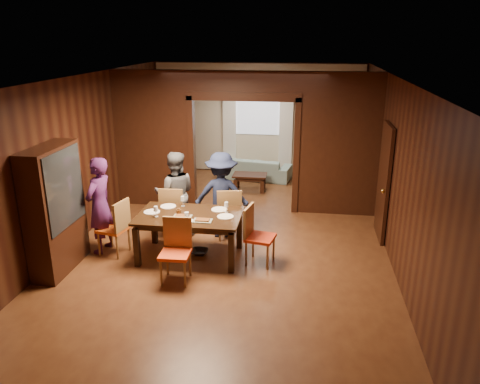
# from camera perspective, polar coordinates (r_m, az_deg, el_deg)

# --- Properties ---
(floor) EXTENTS (9.00, 9.00, 0.00)m
(floor) POSITION_cam_1_polar(r_m,az_deg,el_deg) (8.67, -1.02, -5.68)
(floor) COLOR #522917
(floor) RESTS_ON ground
(ceiling) EXTENTS (5.50, 9.00, 0.02)m
(ceiling) POSITION_cam_1_polar(r_m,az_deg,el_deg) (7.93, -1.14, 13.79)
(ceiling) COLOR silver
(ceiling) RESTS_ON room_walls
(room_walls) EXTENTS (5.52, 9.01, 2.90)m
(room_walls) POSITION_cam_1_polar(r_m,az_deg,el_deg) (9.98, 0.64, 6.71)
(room_walls) COLOR black
(room_walls) RESTS_ON floor
(person_purple) EXTENTS (0.50, 0.67, 1.67)m
(person_purple) POSITION_cam_1_polar(r_m,az_deg,el_deg) (8.24, -16.74, -1.59)
(person_purple) COLOR #471C52
(person_purple) RESTS_ON floor
(person_grey) EXTENTS (0.89, 0.76, 1.58)m
(person_grey) POSITION_cam_1_polar(r_m,az_deg,el_deg) (8.69, -7.92, -0.20)
(person_grey) COLOR #505156
(person_grey) RESTS_ON floor
(person_navy) EXTENTS (1.07, 0.66, 1.59)m
(person_navy) POSITION_cam_1_polar(r_m,az_deg,el_deg) (8.53, -2.25, -0.35)
(person_navy) COLOR #161D38
(person_navy) RESTS_ON floor
(sofa) EXTENTS (1.95, 1.01, 0.54)m
(sofa) POSITION_cam_1_polar(r_m,az_deg,el_deg) (12.17, 1.82, 2.92)
(sofa) COLOR #7EA4A6
(sofa) RESTS_ON floor
(serving_bowl) EXTENTS (0.30, 0.30, 0.07)m
(serving_bowl) POSITION_cam_1_polar(r_m,az_deg,el_deg) (7.79, -5.12, -2.28)
(serving_bowl) COLOR black
(serving_bowl) RESTS_ON dining_table
(dining_table) EXTENTS (1.70, 1.06, 0.76)m
(dining_table) POSITION_cam_1_polar(r_m,az_deg,el_deg) (7.89, -6.10, -5.33)
(dining_table) COLOR black
(dining_table) RESTS_ON floor
(coffee_table) EXTENTS (0.80, 0.50, 0.40)m
(coffee_table) POSITION_cam_1_polar(r_m,az_deg,el_deg) (11.24, 1.20, 1.20)
(coffee_table) COLOR black
(coffee_table) RESTS_ON floor
(chair_left) EXTENTS (0.52, 0.52, 0.97)m
(chair_left) POSITION_cam_1_polar(r_m,az_deg,el_deg) (8.21, -15.23, -4.14)
(chair_left) COLOR #D35113
(chair_left) RESTS_ON floor
(chair_right) EXTENTS (0.52, 0.52, 0.97)m
(chair_right) POSITION_cam_1_polar(r_m,az_deg,el_deg) (7.59, 2.49, -5.36)
(chair_right) COLOR red
(chair_right) RESTS_ON floor
(chair_far_l) EXTENTS (0.46, 0.46, 0.97)m
(chair_far_l) POSITION_cam_1_polar(r_m,az_deg,el_deg) (8.73, -8.04, -2.26)
(chair_far_l) COLOR #C96512
(chair_far_l) RESTS_ON floor
(chair_far_r) EXTENTS (0.52, 0.52, 0.97)m
(chair_far_r) POSITION_cam_1_polar(r_m,az_deg,el_deg) (8.55, -1.33, -2.51)
(chair_far_r) COLOR orange
(chair_far_r) RESTS_ON floor
(chair_near) EXTENTS (0.45, 0.45, 0.97)m
(chair_near) POSITION_cam_1_polar(r_m,az_deg,el_deg) (7.12, -7.92, -7.25)
(chair_near) COLOR #ED4316
(chair_near) RESTS_ON floor
(hutch) EXTENTS (0.40, 1.20, 2.00)m
(hutch) POSITION_cam_1_polar(r_m,az_deg,el_deg) (7.79, -21.63, -2.01)
(hutch) COLOR black
(hutch) RESTS_ON floor
(door_right) EXTENTS (0.06, 0.90, 2.10)m
(door_right) POSITION_cam_1_polar(r_m,az_deg,el_deg) (8.79, 17.14, 1.13)
(door_right) COLOR black
(door_right) RESTS_ON floor
(window_far) EXTENTS (1.20, 0.03, 1.30)m
(window_far) POSITION_cam_1_polar(r_m,az_deg,el_deg) (12.44, 2.19, 10.00)
(window_far) COLOR silver
(window_far) RESTS_ON back_wall
(curtain_left) EXTENTS (0.35, 0.06, 2.40)m
(curtain_left) POSITION_cam_1_polar(r_m,az_deg,el_deg) (12.58, -1.29, 8.02)
(curtain_left) COLOR white
(curtain_left) RESTS_ON back_wall
(curtain_right) EXTENTS (0.35, 0.06, 2.40)m
(curtain_right) POSITION_cam_1_polar(r_m,az_deg,el_deg) (12.43, 5.62, 7.80)
(curtain_right) COLOR white
(curtain_right) RESTS_ON back_wall
(plate_left) EXTENTS (0.27, 0.27, 0.01)m
(plate_left) POSITION_cam_1_polar(r_m,az_deg,el_deg) (7.94, -10.69, -2.39)
(plate_left) COLOR white
(plate_left) RESTS_ON dining_table
(plate_far_l) EXTENTS (0.27, 0.27, 0.01)m
(plate_far_l) POSITION_cam_1_polar(r_m,az_deg,el_deg) (8.14, -8.74, -1.73)
(plate_far_l) COLOR white
(plate_far_l) RESTS_ON dining_table
(plate_far_r) EXTENTS (0.27, 0.27, 0.01)m
(plate_far_r) POSITION_cam_1_polar(r_m,az_deg,el_deg) (7.91, -2.54, -2.14)
(plate_far_r) COLOR white
(plate_far_r) RESTS_ON dining_table
(plate_right) EXTENTS (0.27, 0.27, 0.01)m
(plate_right) POSITION_cam_1_polar(r_m,az_deg,el_deg) (7.61, -1.79, -3.01)
(plate_right) COLOR white
(plate_right) RESTS_ON dining_table
(plate_near) EXTENTS (0.27, 0.27, 0.01)m
(plate_near) POSITION_cam_1_polar(r_m,az_deg,el_deg) (7.46, -6.70, -3.57)
(plate_near) COLOR white
(plate_near) RESTS_ON dining_table
(platter_a) EXTENTS (0.30, 0.20, 0.04)m
(platter_a) POSITION_cam_1_polar(r_m,az_deg,el_deg) (7.64, -7.04, -2.95)
(platter_a) COLOR gray
(platter_a) RESTS_ON dining_table
(platter_b) EXTENTS (0.30, 0.20, 0.04)m
(platter_b) POSITION_cam_1_polar(r_m,az_deg,el_deg) (7.45, -4.60, -3.44)
(platter_b) COLOR gray
(platter_b) RESTS_ON dining_table
(wineglass_left) EXTENTS (0.08, 0.08, 0.18)m
(wineglass_left) POSITION_cam_1_polar(r_m,az_deg,el_deg) (7.70, -10.22, -2.36)
(wineglass_left) COLOR white
(wineglass_left) RESTS_ON dining_table
(wineglass_far) EXTENTS (0.08, 0.08, 0.18)m
(wineglass_far) POSITION_cam_1_polar(r_m,az_deg,el_deg) (8.10, -7.00, -1.12)
(wineglass_far) COLOR silver
(wineglass_far) RESTS_ON dining_table
(wineglass_right) EXTENTS (0.08, 0.08, 0.18)m
(wineglass_right) POSITION_cam_1_polar(r_m,az_deg,el_deg) (7.77, -1.67, -1.86)
(wineglass_right) COLOR silver
(wineglass_right) RESTS_ON dining_table
(tumbler) EXTENTS (0.07, 0.07, 0.14)m
(tumbler) POSITION_cam_1_polar(r_m,az_deg,el_deg) (7.48, -6.51, -2.97)
(tumbler) COLOR silver
(tumbler) RESTS_ON dining_table
(condiment_jar) EXTENTS (0.08, 0.08, 0.11)m
(condiment_jar) POSITION_cam_1_polar(r_m,az_deg,el_deg) (7.73, -7.47, -2.40)
(condiment_jar) COLOR #502D12
(condiment_jar) RESTS_ON dining_table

